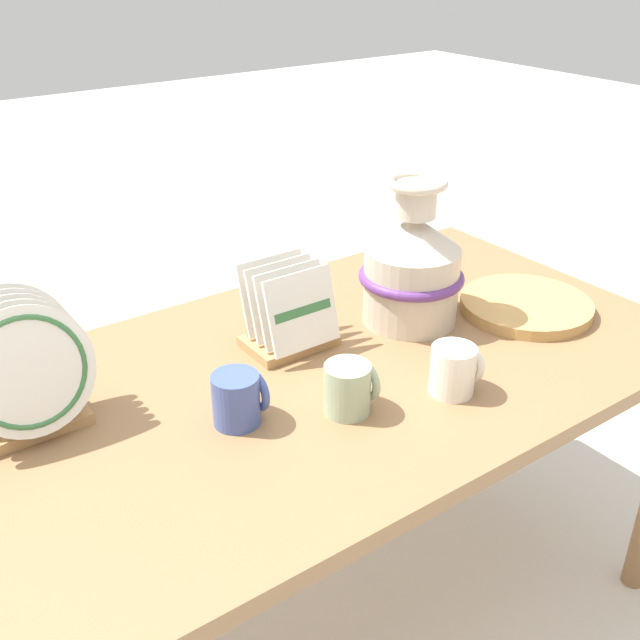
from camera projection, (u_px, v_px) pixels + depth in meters
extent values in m
plane|color=beige|center=(320.00, 618.00, 1.87)|extent=(14.00, 14.00, 0.00)
cube|color=olive|center=(320.00, 375.00, 1.54)|extent=(1.59, 0.86, 0.03)
cylinder|color=olive|center=(441.00, 349.00, 2.37)|extent=(0.06, 0.06, 0.70)
cylinder|color=beige|center=(411.00, 285.00, 1.68)|extent=(0.21, 0.21, 0.18)
cone|color=beige|center=(414.00, 233.00, 1.62)|extent=(0.21, 0.21, 0.07)
cylinder|color=beige|center=(416.00, 200.00, 1.58)|extent=(0.09, 0.09, 0.07)
torus|color=beige|center=(417.00, 183.00, 1.57)|extent=(0.13, 0.13, 0.02)
torus|color=#60337A|center=(411.00, 276.00, 1.67)|extent=(0.24, 0.24, 0.02)
cube|color=tan|center=(32.00, 420.00, 1.35)|extent=(0.19, 0.12, 0.02)
cylinder|color=tan|center=(56.00, 377.00, 1.40)|extent=(0.01, 0.01, 0.06)
cylinder|color=white|center=(28.00, 372.00, 1.25)|extent=(0.23, 0.07, 0.22)
torus|color=#38703D|center=(28.00, 373.00, 1.25)|extent=(0.20, 0.06, 0.19)
cylinder|color=white|center=(24.00, 366.00, 1.27)|extent=(0.23, 0.07, 0.22)
cylinder|color=white|center=(19.00, 359.00, 1.29)|extent=(0.23, 0.07, 0.22)
cylinder|color=white|center=(15.00, 353.00, 1.31)|extent=(0.23, 0.07, 0.22)
cylinder|color=white|center=(11.00, 347.00, 1.33)|extent=(0.23, 0.07, 0.22)
cube|color=tan|center=(288.00, 341.00, 1.61)|extent=(0.19, 0.12, 0.02)
cylinder|color=tan|center=(249.00, 323.00, 1.59)|extent=(0.01, 0.01, 0.06)
cylinder|color=tan|center=(300.00, 307.00, 1.66)|extent=(0.01, 0.01, 0.06)
cube|color=white|center=(301.00, 311.00, 1.53)|extent=(0.16, 0.05, 0.16)
cube|color=white|center=(292.00, 305.00, 1.55)|extent=(0.16, 0.05, 0.16)
cube|color=white|center=(282.00, 299.00, 1.58)|extent=(0.16, 0.05, 0.16)
cube|color=white|center=(274.00, 293.00, 1.60)|extent=(0.16, 0.05, 0.16)
cube|color=#38703D|center=(301.00, 311.00, 1.52)|extent=(0.14, 0.01, 0.02)
cylinder|color=tan|center=(525.00, 309.00, 1.76)|extent=(0.30, 0.30, 0.01)
cylinder|color=tan|center=(526.00, 306.00, 1.75)|extent=(0.30, 0.30, 0.01)
cylinder|color=tan|center=(526.00, 302.00, 1.75)|extent=(0.30, 0.30, 0.01)
cylinder|color=silver|center=(453.00, 370.00, 1.43)|extent=(0.09, 0.09, 0.10)
torus|color=silver|center=(469.00, 362.00, 1.45)|extent=(0.02, 0.08, 0.08)
cylinder|color=#42569E|center=(236.00, 399.00, 1.34)|extent=(0.09, 0.09, 0.10)
torus|color=#42569E|center=(257.00, 391.00, 1.36)|extent=(0.02, 0.08, 0.08)
cylinder|color=#9EB28E|center=(347.00, 389.00, 1.37)|extent=(0.09, 0.09, 0.10)
torus|color=#9EB28E|center=(366.00, 380.00, 1.39)|extent=(0.02, 0.08, 0.08)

